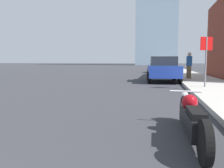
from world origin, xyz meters
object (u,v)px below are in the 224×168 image
Objects in this scene: motorcycle at (192,118)px; stop_sign at (206,53)px; parked_car_blue at (163,69)px; pedestrian at (189,65)px; parked_car_green at (161,65)px; parked_car_black at (162,66)px.

motorcycle is 7.15m from stop_sign.
pedestrian reaches higher than parked_car_blue.
pedestrian reaches higher than parked_car_green.
pedestrian is (-0.04, 5.40, -0.60)m from stop_sign.
stop_sign is (1.86, -26.92, 0.84)m from parked_car_green.
stop_sign reaches higher than parked_car_green.
motorcycle is 0.64× the size of parked_car_blue.
pedestrian is at bearing -76.03° from parked_car_black.
parked_car_blue is 1.74× the size of stop_sign.
parked_car_green is at bearing 85.66° from parked_car_blue.
stop_sign is (1.84, -3.88, 0.86)m from parked_car_blue.
parked_car_green is (-0.35, 33.78, 0.50)m from motorcycle.
parked_car_blue is 0.92× the size of parked_car_green.
parked_car_black is 1.06× the size of parked_car_green.
parked_car_green is at bearing 93.95° from stop_sign.
parked_car_black is at bearing 85.35° from parked_car_blue.
parked_car_green is 27.00m from stop_sign.
motorcycle is 1.38× the size of pedestrian.
parked_car_black is 2.01× the size of stop_sign.
parked_car_blue is 4.39m from stop_sign.
parked_car_black is 10.38m from parked_car_green.
motorcycle is at bearing -89.59° from parked_car_green.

